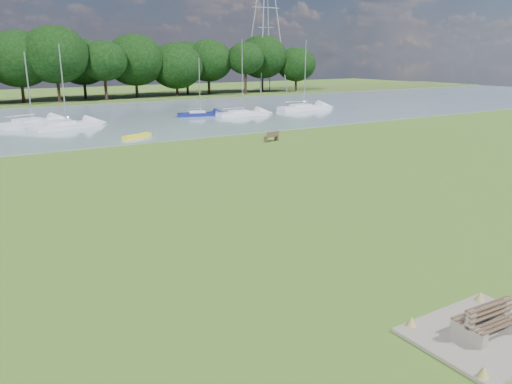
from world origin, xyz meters
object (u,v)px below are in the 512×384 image
sailboat_4 (32,121)px  sailboat_0 (242,112)px  bench_pair (487,320)px  kayak (137,136)px  sailboat_2 (304,106)px  sailboat_5 (66,124)px  riverbank_bench (272,136)px  sailboat_1 (200,113)px  pylon (266,5)px

sailboat_4 → sailboat_0: bearing=-34.1°
bench_pair → kayak: bearing=88.3°
bench_pair → sailboat_2: 60.12m
bench_pair → sailboat_5: (-1.03, 49.64, 0.03)m
kayak → sailboat_4: 16.21m
sailboat_5 → riverbank_bench: bearing=-70.5°
sailboat_0 → sailboat_4: size_ratio=1.20×
bench_pair → sailboat_1: size_ratio=0.25×
bench_pair → sailboat_2: size_ratio=0.19×
kayak → sailboat_5: sailboat_5 is taller
bench_pair → riverbank_bench: bearing=69.8°
kayak → pylon: pylon is taller
pylon → sailboat_2: size_ratio=2.85×
sailboat_1 → sailboat_2: size_ratio=0.75×
pylon → sailboat_2: pylon is taller
sailboat_1 → sailboat_0: bearing=-16.5°
riverbank_bench → sailboat_1: bearing=72.4°
kayak → sailboat_5: (-4.34, 10.36, 0.32)m
kayak → sailboat_4: size_ratio=0.40×
pylon → sailboat_4: size_ratio=3.49×
bench_pair → sailboat_4: size_ratio=0.23×
riverbank_bench → kayak: (-9.96, 8.49, -0.27)m
sailboat_2 → sailboat_4: 36.21m
pylon → sailboat_0: 46.69m
sailboat_1 → sailboat_5: size_ratio=0.83×
sailboat_0 → sailboat_5: (-22.08, 0.21, 0.03)m
sailboat_2 → bench_pair: bearing=-119.7°
bench_pair → riverbank_bench: 33.53m
riverbank_bench → sailboat_5: (-14.30, 18.85, 0.05)m
bench_pair → sailboat_4: 53.95m
sailboat_1 → sailboat_5: sailboat_5 is taller
sailboat_0 → sailboat_1: 5.50m
riverbank_bench → sailboat_5: 23.66m
riverbank_bench → kayak: bearing=129.9°
sailboat_2 → sailboat_0: bearing=-170.5°
pylon → sailboat_2: 40.32m
sailboat_1 → sailboat_5: bearing=-159.1°
sailboat_1 → sailboat_2: bearing=7.9°
kayak → sailboat_0: 20.44m
kayak → sailboat_1: bearing=20.9°
riverbank_bench → sailboat_0: 20.20m
bench_pair → riverbank_bench: bench_pair is taller
pylon → sailboat_1: bearing=-134.2°
kayak → sailboat_1: sailboat_1 is taller
kayak → pylon: size_ratio=0.11×
sailboat_0 → sailboat_2: sailboat_2 is taller
kayak → sailboat_2: bearing=-2.2°
sailboat_2 → sailboat_4: size_ratio=1.22×
sailboat_0 → sailboat_4: 25.30m
bench_pair → sailboat_1: 54.59m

